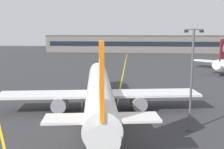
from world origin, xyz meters
The scene contains 6 objects.
ground_plane centered at (0.00, 0.00, 0.00)m, with size 400.00×400.00×0.00m, color #353538.
taxiway_centreline centered at (0.00, 30.00, 0.00)m, with size 0.30×180.00×0.01m, color yellow.
taxiway_lead_in_stripe centered at (-14.00, 2.00, 0.00)m, with size 0.30×60.00×0.01m, color yellow.
airliner_foreground centered at (-2.01, 10.59, 3.37)m, with size 32.35×41.37×11.65m.
apron_lamp_post centered at (10.64, 3.54, 6.75)m, with size 2.24×0.90×12.89m.
terminal_building centered at (11.75, 134.68, 5.25)m, with size 130.64×12.40×10.49m.
Camera 1 is at (4.06, -29.05, 12.45)m, focal length 41.84 mm.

